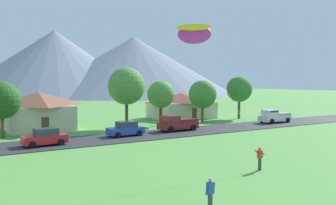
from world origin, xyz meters
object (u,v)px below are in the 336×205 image
house_leftmost (39,110)px  parked_car_blue_mid_east (126,129)px  tree_near_left (126,86)px  tree_left_of_center (239,89)px  watcher_person (210,194)px  pickup_truck_white_east_side (274,116)px  kite_flyer_with_kite (196,37)px  tree_far_right (2,100)px  tree_near_right (203,94)px  parked_car_red_mid_west (45,137)px  pickup_truck_maroon_west_side (177,123)px  house_left_center (181,105)px  tree_right_of_center (161,94)px

house_leftmost → parked_car_blue_mid_east: size_ratio=2.06×
tree_near_left → tree_left_of_center: size_ratio=1.15×
house_leftmost → watcher_person: bearing=-88.0°
pickup_truck_white_east_side → kite_flyer_with_kite: 31.49m
house_leftmost → tree_far_right: size_ratio=1.35×
tree_near_right → parked_car_blue_mid_east: size_ratio=1.56×
tree_near_left → parked_car_blue_mid_east: size_ratio=1.97×
parked_car_red_mid_west → tree_far_right: bearing=111.9°
tree_left_of_center → tree_near_right: 8.36m
house_leftmost → watcher_person: house_leftmost is taller
house_leftmost → kite_flyer_with_kite: 28.36m
tree_near_left → watcher_person: (-9.39, -30.28, -4.85)m
pickup_truck_maroon_west_side → pickup_truck_white_east_side: size_ratio=0.99×
parked_car_red_mid_west → pickup_truck_maroon_west_side: size_ratio=0.82×
watcher_person → house_leftmost: bearing=92.0°
house_left_center → watcher_person: (-23.01, -37.20, -1.38)m
watcher_person → tree_near_right: bearing=53.5°
tree_near_right → pickup_truck_white_east_side: tree_near_right is taller
tree_near_left → tree_left_of_center: bearing=2.4°
tree_right_of_center → tree_far_right: size_ratio=1.01×
parked_car_red_mid_west → kite_flyer_with_kite: kite_flyer_with_kite is taller
tree_near_right → pickup_truck_white_east_side: (8.51, -6.91, -3.30)m
tree_far_right → tree_left_of_center: bearing=2.1°
parked_car_red_mid_west → house_left_center: bearing=29.6°
tree_far_right → parked_car_red_mid_west: (3.02, -7.53, -3.41)m
parked_car_red_mid_west → tree_near_right: bearing=17.7°
house_left_center → tree_right_of_center: (-8.30, -7.08, 2.25)m
parked_car_blue_mid_east → watcher_person: bearing=-104.7°
tree_far_right → pickup_truck_white_east_side: size_ratio=1.22×
pickup_truck_maroon_west_side → house_leftmost: bearing=144.0°
tree_left_of_center → watcher_person: size_ratio=4.32×
house_leftmost → house_left_center: bearing=5.5°
tree_near_right → kite_flyer_with_kite: size_ratio=0.61×
parked_car_red_mid_west → tree_left_of_center: bearing=14.6°
tree_near_left → kite_flyer_with_kite: size_ratio=0.77×
parked_car_blue_mid_east → watcher_person: parked_car_blue_mid_east is taller
watcher_person → house_left_center: bearing=58.3°
house_left_center → pickup_truck_maroon_west_side: house_left_center is taller
tree_far_right → watcher_person: bearing=-78.3°
pickup_truck_white_east_side → tree_near_right: bearing=140.9°
tree_right_of_center → parked_car_blue_mid_east: bearing=-142.7°
tree_near_left → kite_flyer_with_kite: (-4.36, -22.12, 4.02)m
house_leftmost → tree_right_of_center: tree_right_of_center is taller
pickup_truck_maroon_west_side → kite_flyer_with_kite: kite_flyer_with_kite is taller
tree_near_left → parked_car_red_mid_west: 15.63m
pickup_truck_white_east_side → watcher_person: pickup_truck_white_east_side is taller
tree_right_of_center → pickup_truck_maroon_west_side: bearing=-100.1°
kite_flyer_with_kite → tree_near_left: bearing=78.8°
tree_near_left → tree_near_right: tree_near_left is taller
house_left_center → watcher_person: house_left_center is taller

